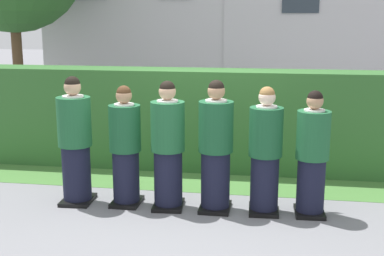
# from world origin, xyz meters

# --- Properties ---
(ground_plane) EXTENTS (60.00, 60.00, 0.00)m
(ground_plane) POSITION_xyz_m (0.00, 0.00, 0.00)
(ground_plane) COLOR slate
(student_front_row_0) EXTENTS (0.44, 0.50, 1.67)m
(student_front_row_0) POSITION_xyz_m (-1.53, -0.03, 0.80)
(student_front_row_0) COLOR black
(student_front_row_0) RESTS_ON ground
(student_front_row_1) EXTENTS (0.41, 0.45, 1.57)m
(student_front_row_1) POSITION_xyz_m (-0.87, -0.00, 0.74)
(student_front_row_1) COLOR black
(student_front_row_1) RESTS_ON ground
(student_front_row_2) EXTENTS (0.43, 0.50, 1.64)m
(student_front_row_2) POSITION_xyz_m (-0.30, -0.03, 0.78)
(student_front_row_2) COLOR black
(student_front_row_2) RESTS_ON ground
(student_front_row_3) EXTENTS (0.43, 0.48, 1.66)m
(student_front_row_3) POSITION_xyz_m (0.30, -0.01, 0.79)
(student_front_row_3) COLOR black
(student_front_row_3) RESTS_ON ground
(student_front_row_4) EXTENTS (0.41, 0.47, 1.59)m
(student_front_row_4) POSITION_xyz_m (0.91, -0.00, 0.76)
(student_front_row_4) COLOR black
(student_front_row_4) RESTS_ON ground
(student_front_row_5) EXTENTS (0.40, 0.50, 1.55)m
(student_front_row_5) POSITION_xyz_m (1.48, 0.01, 0.74)
(student_front_row_5) COLOR black
(student_front_row_5) RESTS_ON ground
(hedge) EXTENTS (7.84, 0.70, 1.59)m
(hedge) POSITION_xyz_m (0.00, 1.81, 0.80)
(hedge) COLOR #33662D
(hedge) RESTS_ON ground
(lawn_strip) EXTENTS (7.84, 0.90, 0.01)m
(lawn_strip) POSITION_xyz_m (0.00, 1.01, 0.00)
(lawn_strip) COLOR #477A38
(lawn_strip) RESTS_ON ground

